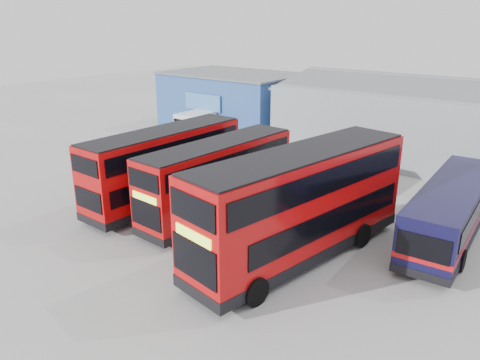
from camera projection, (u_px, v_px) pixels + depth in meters
ground_plane at (224, 233)px, 22.65m from camera, size 120.00×120.00×0.00m
office_block at (233, 101)px, 43.32m from camera, size 12.30×8.32×5.12m
double_decker_left at (165, 167)px, 25.74m from camera, size 2.65×9.97×4.20m
double_decker_centre at (218, 180)px, 24.01m from camera, size 2.71×9.55×4.00m
double_decker_right at (300, 206)px, 19.65m from camera, size 4.44×11.57×4.78m
single_decker_blue at (451, 212)px, 21.67m from camera, size 2.97×10.22×2.73m
panel_van at (204, 123)px, 40.19m from camera, size 2.48×5.46×2.35m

